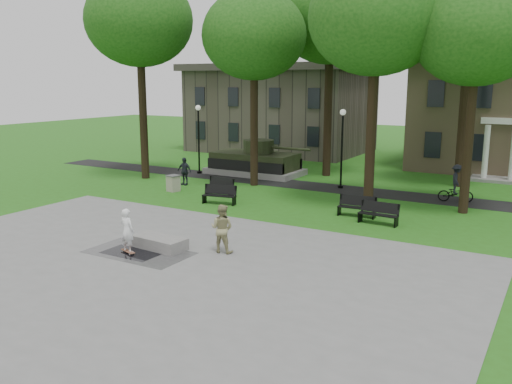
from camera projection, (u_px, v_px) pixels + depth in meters
ground at (220, 237)px, 22.52m from camera, size 120.00×120.00×0.00m
plaza at (137, 273)px, 18.29m from camera, size 22.00×16.00×0.02m
footpath at (331, 188)px, 32.68m from camera, size 44.00×2.60×0.01m
building_left at (281, 111)px, 49.64m from camera, size 15.00×10.00×7.20m
tree_0 at (139, 21)px, 34.02m from camera, size 6.80×6.80×12.97m
tree_1 at (254, 36)px, 31.81m from camera, size 6.20×6.20×11.63m
tree_2 at (376, 18)px, 26.10m from camera, size 6.60×6.60×12.16m
tree_3 at (477, 31)px, 24.88m from camera, size 6.00×6.00×11.19m
tree_4 at (330, 17)px, 34.94m from camera, size 7.20×7.20×13.50m
tree_5 at (470, 22)px, 31.32m from camera, size 6.40×6.40×12.44m
lamp_left at (199, 133)px, 37.29m from camera, size 0.36×0.36×4.73m
lamp_mid at (342, 142)px, 32.12m from camera, size 0.36×0.36×4.73m
tank_monument at (255, 162)px, 37.38m from camera, size 7.45×3.40×2.40m
puddle at (131, 253)px, 20.34m from camera, size 2.20×1.20×0.00m
concrete_block at (159, 242)px, 20.90m from camera, size 2.27×1.17×0.45m
skateboard at (128, 252)px, 20.36m from camera, size 0.80×0.43×0.07m
skateboarder at (127, 230)px, 20.30m from camera, size 0.63×0.43×1.69m
friend_watching at (222, 228)px, 20.28m from camera, size 0.99×0.82×1.85m
pedestrian_walker at (184, 171)px, 33.53m from camera, size 1.01×0.42×1.73m
cyclist at (456, 187)px, 28.83m from camera, size 1.90×1.13×2.02m
park_bench_0 at (220, 186)px, 30.61m from camera, size 1.84×0.75×1.00m
park_bench_1 at (220, 194)px, 28.44m from camera, size 1.85×0.86×1.00m
park_bench_2 at (357, 206)px, 25.80m from camera, size 1.83×0.66×1.00m
park_bench_3 at (379, 213)px, 24.45m from camera, size 1.82×0.61×1.00m
trash_bin at (173, 183)px, 31.66m from camera, size 0.80×0.80×0.96m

